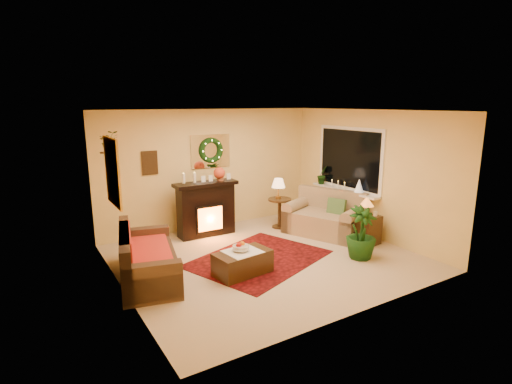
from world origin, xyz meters
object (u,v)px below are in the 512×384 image
sofa (148,252)px  side_table_round (279,213)px  coffee_table (243,262)px  end_table_square (365,230)px  loveseat (324,215)px  fireplace (206,210)px

sofa → side_table_round: size_ratio=2.84×
sofa → coffee_table: bearing=-13.0°
side_table_round → end_table_square: side_table_round is taller
end_table_square → coffee_table: size_ratio=0.63×
coffee_table → end_table_square: bearing=-7.2°
loveseat → end_table_square: (0.31, -0.87, -0.15)m
sofa → loveseat: size_ratio=1.19×
side_table_round → fireplace: bearing=166.5°
sofa → end_table_square: size_ratio=3.29×
sofa → end_table_square: bearing=3.9°
sofa → coffee_table: 1.51m
loveseat → side_table_round: loveseat is taller
coffee_table → fireplace: bearing=74.1°
side_table_round → end_table_square: 1.94m
sofa → loveseat: (3.81, 0.20, -0.01)m
sofa → fireplace: bearing=54.4°
fireplace → side_table_round: size_ratio=1.76×
fireplace → end_table_square: bearing=-40.3°
coffee_table → loveseat: bearing=12.2°
loveseat → end_table_square: loveseat is taller
coffee_table → sofa: bearing=146.8°
side_table_round → coffee_table: 2.60m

